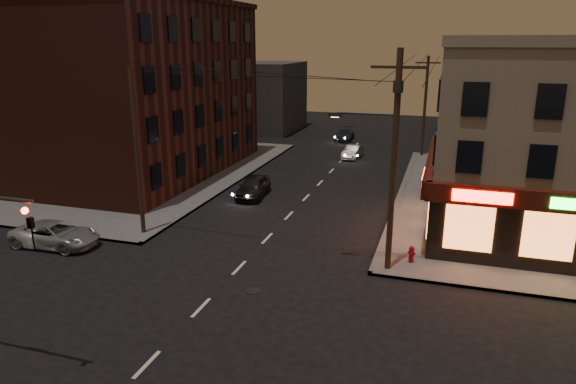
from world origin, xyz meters
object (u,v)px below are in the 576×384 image
at_px(suv_cross, 55,234).
at_px(sedan_near, 253,186).
at_px(sedan_mid, 353,152).
at_px(fire_hydrant, 411,253).
at_px(sedan_far, 345,135).

distance_m(suv_cross, sedan_near, 13.35).
xyz_separation_m(sedan_near, sedan_mid, (4.34, 14.12, -0.13)).
height_order(suv_cross, fire_hydrant, suv_cross).
bearing_deg(sedan_mid, fire_hydrant, -66.75).
relative_size(suv_cross, fire_hydrant, 5.57).
distance_m(suv_cross, sedan_far, 35.34).
relative_size(suv_cross, sedan_far, 1.09).
relative_size(suv_cross, sedan_near, 1.09).
bearing_deg(sedan_near, fire_hydrant, -41.26).
height_order(suv_cross, sedan_mid, suv_cross).
bearing_deg(suv_cross, sedan_near, -31.78).
distance_m(sedan_far, fire_hydrant, 32.55).
relative_size(sedan_far, fire_hydrant, 5.14).
relative_size(sedan_mid, sedan_far, 0.84).
distance_m(suv_cross, fire_hydrant, 18.34).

